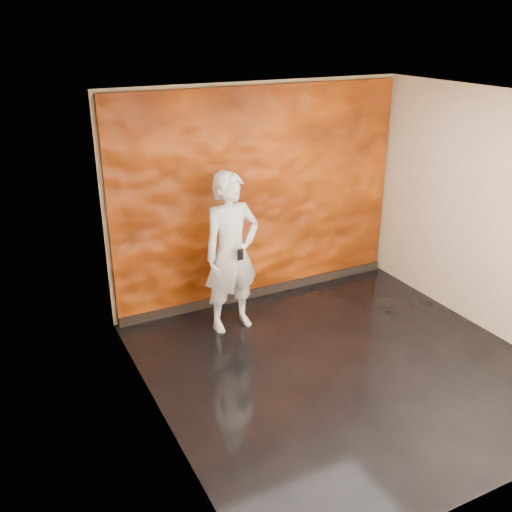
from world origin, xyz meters
name	(u,v)px	position (x,y,z in m)	size (l,w,h in m)	color
room	(351,246)	(0.00, 0.00, 1.40)	(4.02, 4.02, 2.81)	black
feature_wall	(260,197)	(0.00, 1.96, 1.38)	(3.90, 0.06, 2.75)	#C04909
baseboard	(262,291)	(0.00, 1.92, 0.06)	(3.90, 0.04, 0.12)	black
man	(232,253)	(-0.70, 1.34, 0.96)	(0.70, 0.46, 1.92)	#A2A8B2
phone	(240,255)	(-0.70, 1.10, 1.03)	(0.07, 0.01, 0.13)	black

